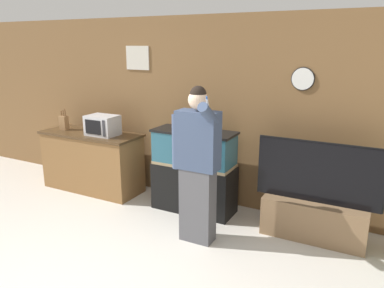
{
  "coord_description": "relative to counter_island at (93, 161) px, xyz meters",
  "views": [
    {
      "loc": [
        2.24,
        -1.86,
        2.22
      ],
      "look_at": [
        0.21,
        2.0,
        1.05
      ],
      "focal_mm": 35.0,
      "sensor_mm": 36.0,
      "label": 1
    }
  ],
  "objects": [
    {
      "name": "wall_back_paneled",
      "position": [
        1.72,
        0.49,
        0.85
      ],
      "size": [
        10.0,
        0.08,
        2.6
      ],
      "color": "brown",
      "rests_on": "ground_plane"
    },
    {
      "name": "counter_island",
      "position": [
        0.0,
        0.0,
        0.0
      ],
      "size": [
        1.6,
        0.63,
        0.91
      ],
      "color": "brown",
      "rests_on": "ground_plane"
    },
    {
      "name": "microwave",
      "position": [
        0.27,
        -0.03,
        0.6
      ],
      "size": [
        0.46,
        0.33,
        0.3
      ],
      "color": "silver",
      "rests_on": "counter_island"
    },
    {
      "name": "knife_block",
      "position": [
        -0.52,
        -0.02,
        0.57
      ],
      "size": [
        0.13,
        0.09,
        0.32
      ],
      "color": "olive",
      "rests_on": "counter_island"
    },
    {
      "name": "aquarium_on_stand",
      "position": [
        1.76,
        0.04,
        0.11
      ],
      "size": [
        1.11,
        0.45,
        1.12
      ],
      "color": "black",
      "rests_on": "ground_plane"
    },
    {
      "name": "tv_on_stand",
      "position": [
        3.36,
        0.01,
        -0.11
      ],
      "size": [
        1.41,
        0.4,
        1.17
      ],
      "color": "brown",
      "rests_on": "ground_plane"
    },
    {
      "name": "person_standing",
      "position": [
        2.16,
        -0.66,
        0.48
      ],
      "size": [
        0.57,
        0.43,
        1.79
      ],
      "color": "#515156",
      "rests_on": "ground_plane"
    }
  ]
}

